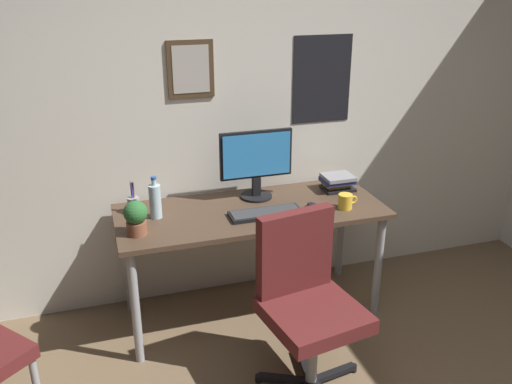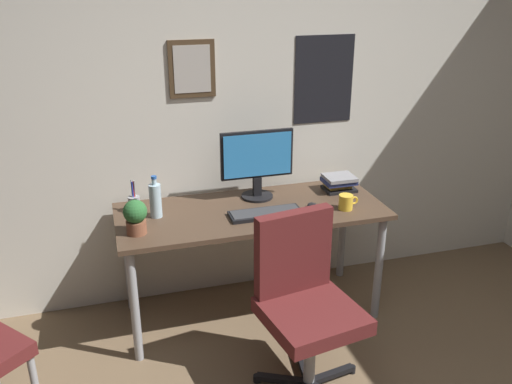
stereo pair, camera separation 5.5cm
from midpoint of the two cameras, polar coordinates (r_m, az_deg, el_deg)
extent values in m
cube|color=silver|center=(3.52, 0.48, 9.57)|extent=(4.40, 0.08, 2.60)
cube|color=#4C3823|center=(3.34, -6.26, 12.71)|extent=(0.28, 0.02, 0.34)
cube|color=beige|center=(3.33, -6.22, 12.68)|extent=(0.22, 0.00, 0.28)
cube|color=black|center=(3.61, 7.57, 11.60)|extent=(0.40, 0.01, 0.56)
cube|color=#4C3828|center=(3.29, 0.00, -2.03)|extent=(1.61, 0.66, 0.03)
cylinder|color=#9EA0A5|center=(3.13, -12.10, -11.67)|extent=(0.05, 0.05, 0.70)
cylinder|color=#9EA0A5|center=(3.50, 13.18, -7.79)|extent=(0.05, 0.05, 0.70)
cylinder|color=#9EA0A5|center=(3.59, -12.85, -7.01)|extent=(0.05, 0.05, 0.70)
cylinder|color=#9EA0A5|center=(3.92, 9.44, -4.11)|extent=(0.05, 0.05, 0.70)
cube|color=#591E1E|center=(2.82, 6.43, -12.74)|extent=(0.53, 0.53, 0.08)
cube|color=#591E1E|center=(2.82, 4.51, -6.27)|extent=(0.43, 0.14, 0.45)
cylinder|color=#9EA0A5|center=(2.97, 6.22, -16.71)|extent=(0.07, 0.07, 0.42)
cube|color=black|center=(3.14, 8.37, -18.42)|extent=(0.28, 0.09, 0.03)
cylinder|color=black|center=(3.22, 10.53, -17.80)|extent=(0.05, 0.05, 0.04)
cube|color=black|center=(3.18, 5.46, -17.61)|extent=(0.08, 0.28, 0.03)
cylinder|color=black|center=(3.30, 4.88, -16.29)|extent=(0.05, 0.05, 0.04)
cube|color=black|center=(3.09, 3.34, -19.02)|extent=(0.27, 0.16, 0.03)
cylinder|color=black|center=(3.11, 0.63, -18.96)|extent=(0.05, 0.05, 0.04)
cylinder|color=black|center=(3.45, 0.58, -0.43)|extent=(0.20, 0.20, 0.01)
cube|color=black|center=(3.43, 0.58, 0.61)|extent=(0.05, 0.04, 0.12)
cube|color=black|center=(3.36, 0.57, 3.98)|extent=(0.46, 0.02, 0.30)
cube|color=#338CD8|center=(3.34, 0.67, 3.88)|extent=(0.43, 0.00, 0.27)
cube|color=black|center=(3.20, 1.51, -2.28)|extent=(0.43, 0.15, 0.02)
cube|color=#38383A|center=(3.19, 1.52, -2.06)|extent=(0.41, 0.13, 0.00)
ellipsoid|color=black|center=(3.29, 6.50, -1.55)|extent=(0.06, 0.11, 0.04)
cylinder|color=silver|center=(3.19, -10.00, -0.92)|extent=(0.07, 0.07, 0.20)
cylinder|color=silver|center=(3.15, -10.14, 1.09)|extent=(0.03, 0.03, 0.04)
cylinder|color=#2659B2|center=(3.14, -10.17, 1.52)|extent=(0.03, 0.03, 0.01)
cylinder|color=yellow|center=(3.31, 9.86, -1.05)|extent=(0.09, 0.09, 0.09)
torus|color=yellow|center=(3.34, 10.72, -0.87)|extent=(0.05, 0.01, 0.05)
cylinder|color=brown|center=(3.04, -11.91, -3.61)|extent=(0.11, 0.11, 0.07)
sphere|color=#2D6B33|center=(3.00, -12.05, -2.02)|extent=(0.13, 0.13, 0.13)
ellipsoid|color=#287A38|center=(3.02, -12.67, -1.66)|extent=(0.07, 0.08, 0.02)
ellipsoid|color=#287A38|center=(3.02, -11.53, -1.59)|extent=(0.07, 0.08, 0.02)
ellipsoid|color=#287A38|center=(2.97, -12.51, -2.16)|extent=(0.08, 0.07, 0.02)
cylinder|color=#9EA0A5|center=(3.31, -12.17, -1.25)|extent=(0.07, 0.07, 0.09)
cylinder|color=#263FBF|center=(3.27, -12.33, -0.04)|extent=(0.01, 0.01, 0.13)
cylinder|color=red|center=(3.28, -12.21, 0.00)|extent=(0.01, 0.01, 0.13)
cylinder|color=black|center=(3.29, -12.34, 0.05)|extent=(0.01, 0.01, 0.13)
cylinder|color=#9EA0A5|center=(3.28, -12.11, 0.09)|extent=(0.01, 0.03, 0.14)
cylinder|color=#9EA0A5|center=(3.28, -12.39, 0.06)|extent=(0.01, 0.02, 0.14)
cube|color=black|center=(3.61, 9.14, 0.33)|extent=(0.20, 0.16, 0.02)
cube|color=gold|center=(3.62, 8.95, 0.84)|extent=(0.15, 0.13, 0.03)
cube|color=navy|center=(3.58, 9.12, 1.15)|extent=(0.20, 0.16, 0.03)
cube|color=gray|center=(3.57, 9.18, 1.51)|extent=(0.19, 0.17, 0.02)
camera|label=1|loc=(0.03, -89.49, 0.21)|focal=38.16mm
camera|label=2|loc=(0.03, 90.51, -0.21)|focal=38.16mm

